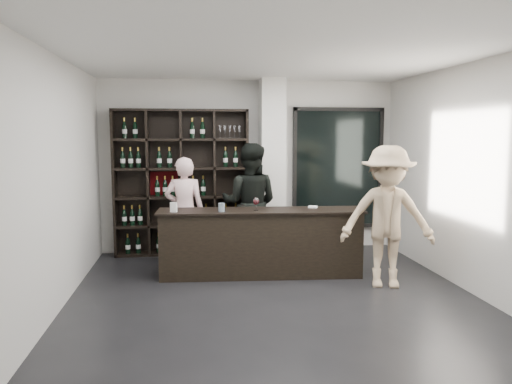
{
  "coord_description": "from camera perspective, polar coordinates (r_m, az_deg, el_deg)",
  "views": [
    {
      "loc": [
        -1.0,
        -5.73,
        2.02
      ],
      "look_at": [
        -0.1,
        1.1,
        1.2
      ],
      "focal_mm": 35.0,
      "sensor_mm": 36.0,
      "label": 1
    }
  ],
  "objects": [
    {
      "name": "napkin_stack",
      "position": [
        7.23,
        6.51,
        -1.7
      ],
      "size": [
        0.16,
        0.16,
        0.02
      ],
      "primitive_type": "cube",
      "rotation": [
        0.0,
        0.0,
        -0.39
      ],
      "color": "white",
      "rests_on": "tasting_counter"
    },
    {
      "name": "glass_panel",
      "position": [
        8.82,
        9.34,
        2.68
      ],
      "size": [
        1.6,
        0.08,
        2.1
      ],
      "color": "black",
      "rests_on": "floor"
    },
    {
      "name": "taster_pink",
      "position": [
        7.67,
        -8.16,
        -2.19
      ],
      "size": [
        0.64,
        0.46,
        1.66
      ],
      "primitive_type": "imported",
      "rotation": [
        0.0,
        0.0,
        3.03
      ],
      "color": "beige",
      "rests_on": "floor"
    },
    {
      "name": "tasting_counter",
      "position": [
        7.07,
        0.56,
        -5.82
      ],
      "size": [
        2.88,
        0.61,
        0.95
      ],
      "rotation": [
        0.0,
        0.0,
        -0.07
      ],
      "color": "black",
      "rests_on": "floor"
    },
    {
      "name": "wine_shelf",
      "position": [
        8.34,
        -8.5,
        1.09
      ],
      "size": [
        2.2,
        0.35,
        2.4
      ],
      "primitive_type": null,
      "color": "black",
      "rests_on": "floor"
    },
    {
      "name": "card_stand",
      "position": [
        6.86,
        -9.4,
        -1.73
      ],
      "size": [
        0.1,
        0.08,
        0.13
      ],
      "primitive_type": "cube",
      "rotation": [
        0.0,
        0.0,
        -0.42
      ],
      "color": "white",
      "rests_on": "tasting_counter"
    },
    {
      "name": "taster_black",
      "position": [
        7.71,
        -0.72,
        -1.32
      ],
      "size": [
        1.08,
        0.95,
        1.86
      ],
      "primitive_type": "imported",
      "rotation": [
        0.0,
        0.0,
        2.83
      ],
      "color": "black",
      "rests_on": "floor"
    },
    {
      "name": "structural_column",
      "position": [
        8.33,
        1.85,
        2.88
      ],
      "size": [
        0.4,
        0.4,
        2.9
      ],
      "primitive_type": "cube",
      "color": "silver",
      "rests_on": "floor"
    },
    {
      "name": "wine_glass",
      "position": [
        6.88,
        0.01,
        -1.31
      ],
      "size": [
        0.11,
        0.11,
        0.21
      ],
      "primitive_type": null,
      "rotation": [
        0.0,
        0.0,
        0.26
      ],
      "color": "white",
      "rests_on": "tasting_counter"
    },
    {
      "name": "floor",
      "position": [
        6.16,
        2.31,
        -12.4
      ],
      "size": [
        5.0,
        5.5,
        0.01
      ],
      "primitive_type": "cube",
      "color": "black",
      "rests_on": "ground"
    },
    {
      "name": "customer",
      "position": [
        6.72,
        14.78,
        -2.77
      ],
      "size": [
        1.34,
        0.98,
        1.86
      ],
      "primitive_type": "imported",
      "rotation": [
        0.0,
        0.0,
        -0.26
      ],
      "color": "tan",
      "rests_on": "floor"
    },
    {
      "name": "spit_cup",
      "position": [
        6.82,
        -3.95,
        -1.76
      ],
      "size": [
        0.12,
        0.12,
        0.12
      ],
      "primitive_type": "cylinder",
      "rotation": [
        0.0,
        0.0,
        0.41
      ],
      "color": "silver",
      "rests_on": "tasting_counter"
    }
  ]
}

